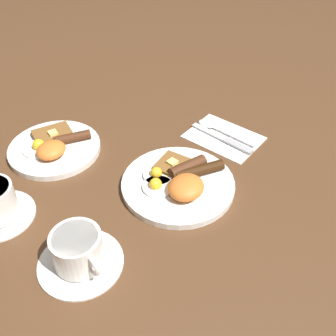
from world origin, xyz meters
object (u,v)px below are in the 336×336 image
(breakfast_plate_near, at_px, (179,182))
(breakfast_plate_far, at_px, (54,147))
(spoon, at_px, (212,126))
(teacup_near, at_px, (79,253))
(knife, at_px, (225,140))

(breakfast_plate_near, xyz_separation_m, breakfast_plate_far, (-0.06, 0.32, -0.00))
(breakfast_plate_near, xyz_separation_m, spoon, (0.23, 0.05, -0.01))
(spoon, bearing_deg, breakfast_plate_far, 54.63)
(breakfast_plate_far, distance_m, teacup_near, 0.35)
(breakfast_plate_near, xyz_separation_m, teacup_near, (-0.27, 0.04, 0.02))
(breakfast_plate_far, xyz_separation_m, spoon, (0.29, -0.27, -0.01))
(breakfast_plate_far, distance_m, spoon, 0.40)
(spoon, bearing_deg, teacup_near, 98.18)
(breakfast_plate_far, height_order, spoon, breakfast_plate_far)
(knife, relative_size, spoon, 1.05)
(breakfast_plate_far, bearing_deg, breakfast_plate_near, -79.19)
(teacup_near, bearing_deg, breakfast_plate_far, 53.55)
(teacup_near, bearing_deg, breakfast_plate_near, -8.43)
(breakfast_plate_near, distance_m, spoon, 0.24)
(breakfast_plate_far, bearing_deg, teacup_near, -126.45)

